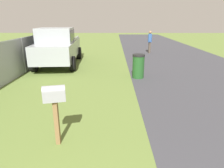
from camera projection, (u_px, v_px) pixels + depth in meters
The scene contains 4 objects.
mailbox at pixel (55, 99), 3.96m from camera, with size 0.30×0.47×1.30m.
pickup_truck at pixel (58, 46), 11.25m from camera, with size 5.22×2.46×2.09m.
trash_bin at pixel (138, 66), 8.89m from camera, with size 0.54×0.54×1.06m.
pedestrian at pixel (150, 40), 15.29m from camera, with size 0.49×0.30×1.69m.
Camera 1 is at (0.55, -0.28, 2.52)m, focal length 32.14 mm.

